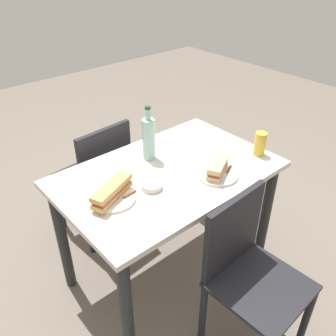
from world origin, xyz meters
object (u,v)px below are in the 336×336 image
at_px(chair_near, 99,175).
at_px(knife_far, 123,198).
at_px(baguette_sandwich_near, 218,167).
at_px(baguette_sandwich_far, 112,191).
at_px(chair_far, 247,269).
at_px(olive_bowl, 152,186).
at_px(dining_table, 168,190).
at_px(plate_far, 113,198).
at_px(water_bottle, 149,138).
at_px(beer_glass, 260,144).
at_px(knife_near, 227,173).
at_px(plate_near, 217,174).

height_order(chair_near, knife_far, chair_near).
height_order(baguette_sandwich_near, baguette_sandwich_far, same).
bearing_deg(chair_far, olive_bowl, -72.61).
relative_size(dining_table, olive_bowl, 11.14).
distance_m(chair_near, olive_bowl, 0.69).
distance_m(baguette_sandwich_near, plate_far, 0.56).
relative_size(chair_near, water_bottle, 2.78).
distance_m(chair_far, baguette_sandwich_near, 0.52).
xyz_separation_m(dining_table, beer_glass, (-0.51, 0.20, 0.19)).
bearing_deg(dining_table, knife_near, 130.29).
relative_size(chair_near, beer_glass, 6.36).
bearing_deg(plate_far, plate_near, 160.66).
bearing_deg(water_bottle, plate_near, 112.77).
relative_size(plate_near, water_bottle, 0.71).
height_order(chair_far, water_bottle, water_bottle).
relative_size(knife_far, water_bottle, 0.58).
height_order(baguette_sandwich_near, olive_bowl, baguette_sandwich_near).
relative_size(water_bottle, olive_bowl, 2.97).
bearing_deg(beer_glass, baguette_sandwich_far, -12.42).
distance_m(baguette_sandwich_near, knife_near, 0.06).
bearing_deg(dining_table, olive_bowl, 21.43).
bearing_deg(baguette_sandwich_near, knife_near, 130.99).
xyz_separation_m(chair_far, baguette_sandwich_far, (0.35, -0.56, 0.32)).
bearing_deg(water_bottle, olive_bowl, 53.86).
xyz_separation_m(baguette_sandwich_far, beer_glass, (-0.86, 0.19, 0.02)).
distance_m(dining_table, beer_glass, 0.58).
bearing_deg(baguette_sandwich_near, baguette_sandwich_far, -19.34).
height_order(knife_far, water_bottle, water_bottle).
distance_m(plate_near, beer_glass, 0.35).
xyz_separation_m(knife_far, beer_glass, (-0.83, 0.15, 0.05)).
relative_size(plate_far, beer_glass, 1.63).
distance_m(knife_near, knife_far, 0.55).
bearing_deg(plate_far, water_bottle, -153.12).
xyz_separation_m(dining_table, baguette_sandwich_far, (0.36, 0.01, 0.17)).
bearing_deg(olive_bowl, chair_far, 107.39).
bearing_deg(dining_table, baguette_sandwich_near, 130.15).
bearing_deg(knife_near, chair_near, -69.15).
relative_size(dining_table, baguette_sandwich_far, 4.50).
bearing_deg(baguette_sandwich_near, dining_table, -49.85).
bearing_deg(chair_far, dining_table, -90.35).
distance_m(water_bottle, beer_glass, 0.62).
bearing_deg(chair_far, plate_far, -57.54).
bearing_deg(plate_far, chair_near, -113.22).
xyz_separation_m(chair_near, plate_far, (0.25, 0.58, 0.27)).
bearing_deg(chair_far, baguette_sandwich_near, -114.50).
xyz_separation_m(plate_far, olive_bowl, (-0.19, 0.05, 0.01)).
bearing_deg(olive_bowl, knife_far, -1.88).
xyz_separation_m(baguette_sandwich_far, water_bottle, (-0.37, -0.19, 0.08)).
bearing_deg(knife_near, knife_far, -18.65).
bearing_deg(baguette_sandwich_far, knife_far, 124.26).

